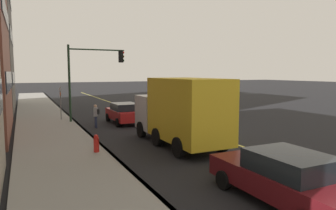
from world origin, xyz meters
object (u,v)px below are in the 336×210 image
(street_sign_post, at_px, (61,101))
(truck_yellow, at_px, (181,111))
(car_red, at_px, (124,113))
(car_maroon, at_px, (285,177))
(traffic_light_mast, at_px, (92,70))
(car_silver, at_px, (169,102))
(fire_hydrant, at_px, (96,145))
(pedestrian_with_backpack, at_px, (96,114))

(street_sign_post, bearing_deg, truck_yellow, -156.74)
(car_red, bearing_deg, street_sign_post, 55.33)
(car_maroon, bearing_deg, street_sign_post, 12.44)
(car_maroon, distance_m, traffic_light_mast, 17.08)
(car_silver, height_order, street_sign_post, street_sign_post)
(car_maroon, bearing_deg, fire_hydrant, 26.44)
(truck_yellow, bearing_deg, car_silver, -23.33)
(car_red, relative_size, car_maroon, 0.85)
(traffic_light_mast, relative_size, street_sign_post, 2.15)
(fire_hydrant, bearing_deg, pedestrian_with_backpack, -12.28)
(traffic_light_mast, relative_size, fire_hydrant, 5.98)
(truck_yellow, xyz_separation_m, pedestrian_with_backpack, (6.91, 2.76, -0.88))
(car_silver, bearing_deg, street_sign_post, 106.32)
(truck_yellow, xyz_separation_m, fire_hydrant, (0.00, 4.26, -1.31))
(traffic_light_mast, bearing_deg, street_sign_post, 58.51)
(fire_hydrant, bearing_deg, street_sign_post, 1.65)
(car_silver, relative_size, pedestrian_with_backpack, 2.83)
(truck_yellow, bearing_deg, car_maroon, 175.33)
(car_silver, relative_size, street_sign_post, 1.68)
(truck_yellow, distance_m, pedestrian_with_backpack, 7.49)
(car_red, xyz_separation_m, street_sign_post, (2.80, 4.05, 0.78))
(car_silver, xyz_separation_m, pedestrian_with_backpack, (-6.77, 8.66, 0.08))
(car_red, height_order, car_silver, car_silver)
(car_silver, bearing_deg, fire_hydrant, 143.40)
(car_silver, xyz_separation_m, traffic_light_mast, (-4.35, 8.37, 3.06))
(car_red, distance_m, fire_hydrant, 8.67)
(car_red, bearing_deg, truck_yellow, -176.24)
(pedestrian_with_backpack, relative_size, street_sign_post, 0.59)
(pedestrian_with_backpack, xyz_separation_m, street_sign_post, (3.71, 1.81, 0.66))
(truck_yellow, bearing_deg, traffic_light_mast, 14.83)
(car_maroon, height_order, truck_yellow, truck_yellow)
(car_red, distance_m, traffic_light_mast, 3.97)
(car_red, xyz_separation_m, fire_hydrant, (-7.82, 3.74, -0.30))
(car_maroon, relative_size, fire_hydrant, 5.01)
(traffic_light_mast, bearing_deg, car_maroon, -173.60)
(car_maroon, height_order, fire_hydrant, car_maroon)
(traffic_light_mast, xyz_separation_m, street_sign_post, (1.28, 2.09, -2.32))
(traffic_light_mast, distance_m, fire_hydrant, 10.10)
(car_maroon, height_order, traffic_light_mast, traffic_light_mast)
(car_maroon, distance_m, street_sign_post, 18.42)
(pedestrian_with_backpack, distance_m, fire_hydrant, 7.08)
(street_sign_post, bearing_deg, pedestrian_with_backpack, -154.01)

